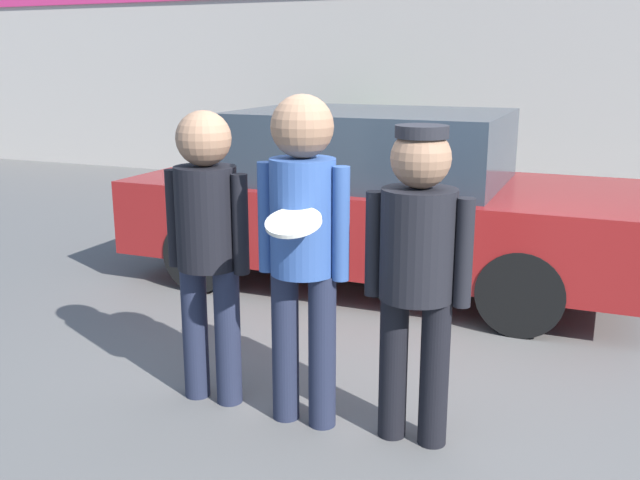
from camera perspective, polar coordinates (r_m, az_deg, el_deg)
The scene contains 7 objects.
ground_plane at distance 4.33m, azimuth 3.83°, elevation -12.81°, with size 56.00×56.00×0.00m, color #5B5956.
storefront_building at distance 11.10m, azimuth 16.56°, elevation 12.04°, with size 24.00×0.22×3.24m.
person_left at distance 4.06m, azimuth -9.01°, elevation 0.53°, with size 0.52×0.35×1.70m.
person_middle_with_frisbee at distance 3.73m, azimuth -1.39°, elevation 0.62°, with size 0.52×0.57×1.80m.
person_right at distance 3.59m, azimuth 7.80°, elevation -1.40°, with size 0.55×0.38×1.66m.
parked_car_near at distance 6.40m, azimuth 4.70°, elevation 3.36°, with size 4.37×1.94×1.53m.
shrub at distance 11.02m, azimuth 1.85°, elevation 7.12°, with size 1.21×1.21×1.21m.
Camera 1 is at (1.21, -3.66, 1.96)m, focal length 40.00 mm.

